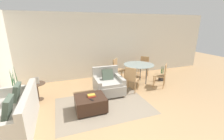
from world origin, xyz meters
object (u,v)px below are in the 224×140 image
object	(u,v)px
dining_chair_near_left	(131,78)
picture_frame	(36,80)
armchair	(108,84)
dining_chair_far_right	(144,65)
book_stack	(91,95)
potted_plant	(16,95)
ottoman	(90,103)
dining_chair_far_left	(117,68)
dining_chair_near_right	(162,74)
tv_remote_primary	(92,100)
dining_table	(139,66)
couch	(13,117)
side_table	(38,88)
potted_plant_small	(162,76)

from	to	relation	value
dining_chair_near_left	picture_frame	bearing A→B (deg)	171.47
armchair	dining_chair_far_right	bearing A→B (deg)	28.69
book_stack	dining_chair_near_left	bearing A→B (deg)	24.04
potted_plant	dining_chair_far_right	distance (m)	4.98
dining_chair_near_left	ottoman	bearing A→B (deg)	-155.92
potted_plant	dining_chair_far_left	distance (m)	3.71
picture_frame	dining_chair_near_right	distance (m)	4.33
tv_remote_primary	dining_chair_near_left	world-z (taller)	dining_chair_near_left
armchair	dining_table	world-z (taller)	armchair
potted_plant	picture_frame	world-z (taller)	potted_plant
couch	tv_remote_primary	size ratio (longest dim) A/B	13.35
side_table	potted_plant_small	bearing A→B (deg)	1.37
picture_frame	armchair	bearing A→B (deg)	-7.61
dining_chair_far_left	side_table	bearing A→B (deg)	-164.28
side_table	dining_chair_far_left	world-z (taller)	dining_chair_far_left
dining_chair_near_right	dining_table	bearing A→B (deg)	135.00
side_table	armchair	bearing A→B (deg)	-7.61
dining_chair_near_left	book_stack	bearing A→B (deg)	-155.96
dining_chair_near_right	dining_chair_far_left	size ratio (longest dim) A/B	1.00
side_table	dining_chair_near_left	world-z (taller)	dining_chair_near_left
dining_chair_near_left	dining_table	bearing A→B (deg)	45.00
potted_plant_small	picture_frame	bearing A→B (deg)	-178.63
dining_chair_near_right	dining_chair_far_left	xyz separation A→B (m)	(-1.30, 1.30, 0.00)
book_stack	dining_chair_near_left	size ratio (longest dim) A/B	0.25
book_stack	armchair	bearing A→B (deg)	47.87
armchair	picture_frame	size ratio (longest dim) A/B	4.84
book_stack	potted_plant_small	size ratio (longest dim) A/B	0.32
side_table	picture_frame	size ratio (longest dim) A/B	2.75
couch	armchair	distance (m)	2.79
book_stack	dining_chair_near_right	world-z (taller)	dining_chair_near_right
dining_chair_near_left	potted_plant	bearing A→B (deg)	173.19
potted_plant	dining_chair_near_left	bearing A→B (deg)	-6.81
dining_table	dining_chair_far_left	xyz separation A→B (m)	(-0.65, 0.65, -0.18)
tv_remote_primary	picture_frame	distance (m)	1.96
potted_plant	dining_chair_near_right	xyz separation A→B (m)	(4.90, -0.43, 0.26)
side_table	dining_table	size ratio (longest dim) A/B	0.46
dining_table	couch	bearing A→B (deg)	-158.96
armchair	dining_chair_far_left	world-z (taller)	dining_chair_far_left
couch	potted_plant_small	world-z (taller)	couch
picture_frame	dining_table	distance (m)	3.66
couch	book_stack	size ratio (longest dim) A/B	8.25
book_stack	picture_frame	xyz separation A→B (m)	(-1.45, 1.15, 0.21)
armchair	side_table	world-z (taller)	armchair
potted_plant	dining_chair_near_left	size ratio (longest dim) A/B	1.36
book_stack	dining_chair_far_left	size ratio (longest dim) A/B	0.25
side_table	dining_chair_far_left	xyz separation A→B (m)	(3.01, 0.85, 0.13)
book_stack	tv_remote_primary	bearing A→B (deg)	-102.03
dining_chair_near_left	couch	bearing A→B (deg)	-165.09
side_table	book_stack	bearing A→B (deg)	-38.37
dining_chair_near_left	dining_chair_far_left	world-z (taller)	same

